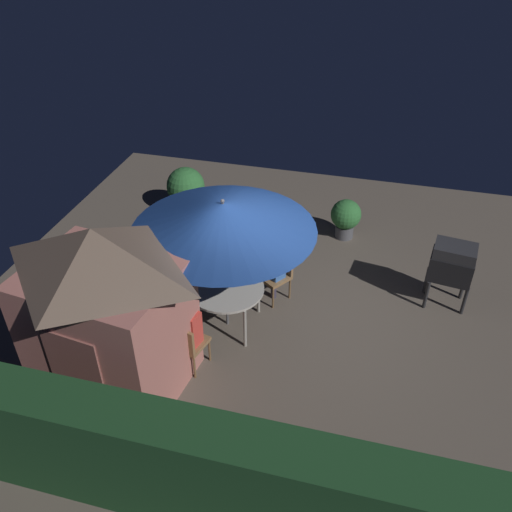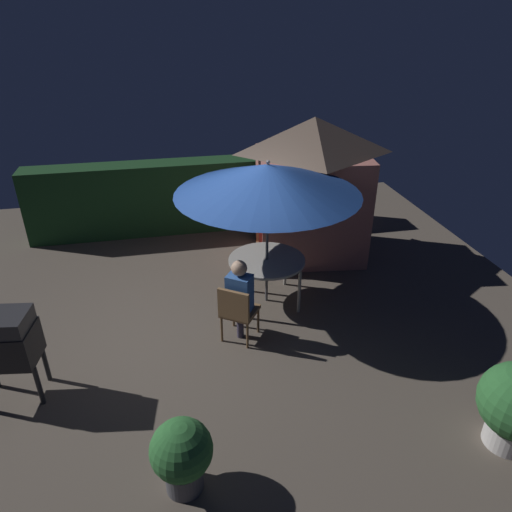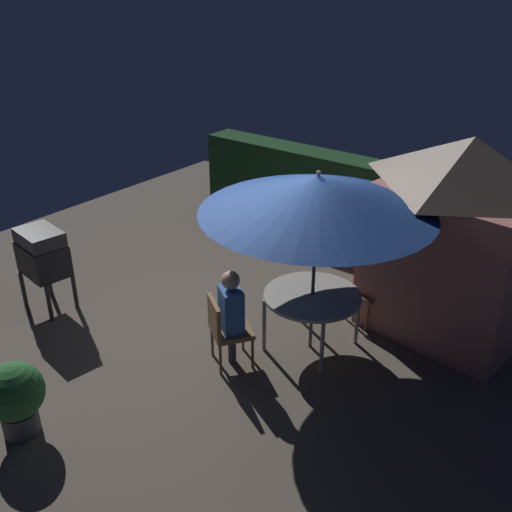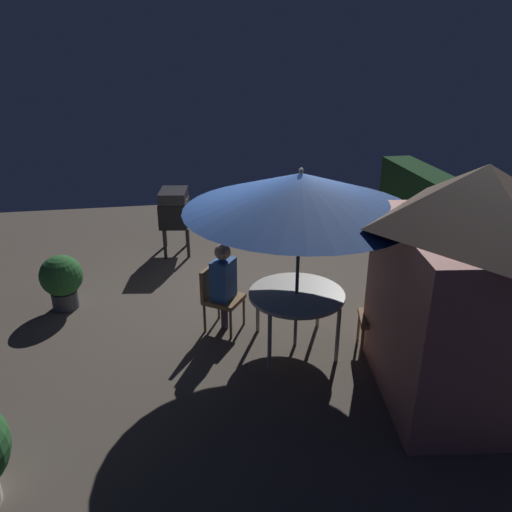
% 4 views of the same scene
% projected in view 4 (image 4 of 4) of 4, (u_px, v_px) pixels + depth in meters
% --- Properties ---
extents(ground_plane, '(11.00, 11.00, 0.00)m').
position_uv_depth(ground_plane, '(255.00, 310.00, 7.43)').
color(ground_plane, brown).
extents(hedge_backdrop, '(6.48, 0.60, 1.50)m').
position_uv_depth(hedge_backdrop, '(479.00, 249.00, 7.67)').
color(hedge_backdrop, '#193D1E').
rests_on(hedge_backdrop, ground).
extents(garden_shed, '(2.25, 1.92, 2.62)m').
position_uv_depth(garden_shed, '(468.00, 286.00, 5.21)').
color(garden_shed, '#B26B60').
rests_on(garden_shed, ground).
extents(patio_table, '(1.21, 1.21, 0.77)m').
position_uv_depth(patio_table, '(297.00, 297.00, 6.29)').
color(patio_table, '#B2ADA3').
rests_on(patio_table, ground).
extents(patio_umbrella, '(2.75, 2.75, 2.37)m').
position_uv_depth(patio_umbrella, '(300.00, 192.00, 5.75)').
color(patio_umbrella, '#4C4C51').
rests_on(patio_umbrella, ground).
extents(bbq_grill, '(0.77, 0.60, 1.20)m').
position_uv_depth(bbq_grill, '(174.00, 209.00, 9.17)').
color(bbq_grill, black).
rests_on(bbq_grill, ground).
extents(chair_near_shed, '(0.56, 0.57, 0.90)m').
position_uv_depth(chair_near_shed, '(385.00, 314.00, 6.28)').
color(chair_near_shed, olive).
rests_on(chair_near_shed, ground).
extents(chair_far_side, '(0.64, 0.64, 0.90)m').
position_uv_depth(chair_far_side, '(218.00, 293.00, 6.80)').
color(chair_far_side, olive).
rests_on(chair_far_side, ground).
extents(potted_plant_by_grill, '(0.62, 0.62, 0.84)m').
position_uv_depth(potted_plant_by_grill, '(62.00, 279.00, 7.32)').
color(potted_plant_by_grill, '#4C4C51').
rests_on(potted_plant_by_grill, ground).
extents(person_in_red, '(0.39, 0.32, 1.26)m').
position_uv_depth(person_in_red, '(380.00, 296.00, 6.18)').
color(person_in_red, '#CC3D33').
rests_on(person_in_red, ground).
extents(person_in_blue, '(0.42, 0.39, 1.26)m').
position_uv_depth(person_in_blue, '(223.00, 277.00, 6.66)').
color(person_in_blue, '#3866B2').
rests_on(person_in_blue, ground).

